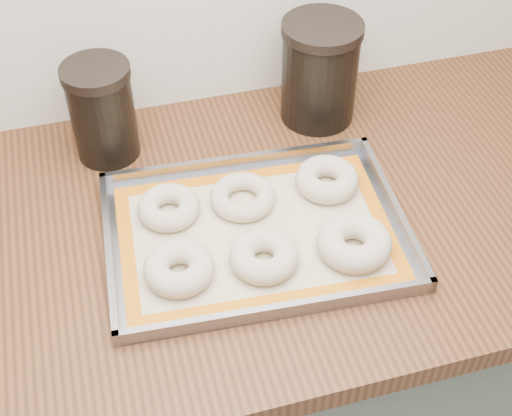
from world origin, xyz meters
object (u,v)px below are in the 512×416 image
object	(u,v)px
canister_right	(320,71)
baking_tray	(256,232)
bagel_front_mid	(264,256)
bagel_back_left	(169,207)
bagel_front_right	(354,242)
canister_mid	(102,111)
bagel_back_mid	(243,197)
bagel_back_right	(327,179)
bagel_front_left	(179,268)

from	to	relation	value
canister_right	baking_tray	bearing A→B (deg)	-125.74
bagel_front_mid	bagel_back_left	size ratio (longest dim) A/B	1.05
bagel_front_right	canister_right	xyz separation A→B (m)	(0.06, 0.34, 0.07)
bagel_back_left	canister_mid	bearing A→B (deg)	111.00
bagel_back_mid	bagel_back_right	world-z (taller)	bagel_back_right
bagel_front_left	bagel_back_mid	distance (m)	0.18
bagel_back_left	bagel_back_mid	xyz separation A→B (m)	(0.12, -0.01, -0.00)
bagel_front_mid	bagel_back_mid	distance (m)	0.13
bagel_back_left	canister_mid	xyz separation A→B (m)	(-0.07, 0.19, 0.07)
bagel_front_mid	canister_right	bearing A→B (deg)	59.19
bagel_front_mid	canister_right	xyz separation A→B (m)	(0.20, 0.33, 0.07)
bagel_front_left	canister_right	size ratio (longest dim) A/B	0.55
bagel_front_mid	bagel_back_left	world-z (taller)	bagel_front_mid
bagel_front_left	canister_mid	world-z (taller)	canister_mid
baking_tray	bagel_front_mid	distance (m)	0.07
bagel_front_left	bagel_back_left	bearing A→B (deg)	86.03
bagel_front_mid	canister_mid	world-z (taller)	canister_mid
bagel_front_mid	bagel_back_right	world-z (taller)	same
bagel_front_right	bagel_back_mid	bearing A→B (deg)	132.70
baking_tray	canister_right	bearing A→B (deg)	54.26
bagel_back_right	bagel_back_mid	bearing A→B (deg)	179.91
bagel_front_mid	bagel_back_mid	world-z (taller)	bagel_front_mid
bagel_front_left	bagel_back_mid	world-z (taller)	bagel_front_left
bagel_back_mid	canister_mid	distance (m)	0.28
baking_tray	bagel_back_left	bearing A→B (deg)	148.16
bagel_back_right	bagel_back_left	bearing A→B (deg)	178.50
bagel_back_left	canister_right	bearing A→B (deg)	31.23
bagel_front_left	bagel_back_right	distance (m)	0.30
baking_tray	bagel_front_mid	bearing A→B (deg)	-95.06
bagel_front_mid	canister_mid	xyz separation A→B (m)	(-0.19, 0.33, 0.06)
baking_tray	canister_mid	bearing A→B (deg)	126.39
bagel_back_left	canister_mid	size ratio (longest dim) A/B	0.56
bagel_front_left	bagel_back_mid	xyz separation A→B (m)	(0.13, 0.12, -0.00)
baking_tray	bagel_back_left	xyz separation A→B (m)	(-0.12, 0.08, 0.01)
bagel_front_right	canister_right	bearing A→B (deg)	80.09
bagel_front_right	bagel_back_left	xyz separation A→B (m)	(-0.25, 0.15, -0.00)
bagel_front_right	canister_mid	size ratio (longest dim) A/B	0.65
bagel_back_left	bagel_front_left	bearing A→B (deg)	-93.97
baking_tray	bagel_front_mid	xyz separation A→B (m)	(-0.01, -0.06, 0.02)
bagel_back_right	canister_mid	xyz separation A→B (m)	(-0.33, 0.19, 0.07)
bagel_back_left	baking_tray	bearing A→B (deg)	-31.84
bagel_front_right	bagel_back_right	size ratio (longest dim) A/B	1.08
bagel_front_right	bagel_front_left	bearing A→B (deg)	175.06
canister_right	bagel_front_left	bearing A→B (deg)	-135.25
canister_mid	canister_right	bearing A→B (deg)	0.35
baking_tray	bagel_back_left	size ratio (longest dim) A/B	4.89
baking_tray	bagel_back_mid	bearing A→B (deg)	92.44
bagel_front_right	bagel_back_right	distance (m)	0.15
baking_tray	bagel_back_mid	distance (m)	0.07
bagel_front_left	canister_right	distance (m)	0.46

